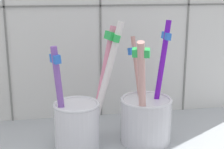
% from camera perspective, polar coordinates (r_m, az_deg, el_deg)
% --- Properties ---
extents(counter_slab, '(0.64, 0.22, 0.02)m').
position_cam_1_polar(counter_slab, '(0.56, -0.16, -11.71)').
color(counter_slab, '#9EA3A8').
rests_on(counter_slab, ground).
extents(tile_wall_back, '(0.64, 0.02, 0.45)m').
position_cam_1_polar(tile_wall_back, '(0.62, -2.08, 11.75)').
color(tile_wall_back, silver).
rests_on(tile_wall_back, ground).
extents(toothbrush_cup_left, '(0.11, 0.07, 0.19)m').
position_cam_1_polar(toothbrush_cup_left, '(0.52, -5.41, -7.12)').
color(toothbrush_cup_left, silver).
rests_on(toothbrush_cup_left, counter_slab).
extents(toothbrush_cup_right, '(0.08, 0.12, 0.19)m').
position_cam_1_polar(toothbrush_cup_right, '(0.54, 5.60, -6.78)').
color(toothbrush_cup_right, silver).
rests_on(toothbrush_cup_right, counter_slab).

